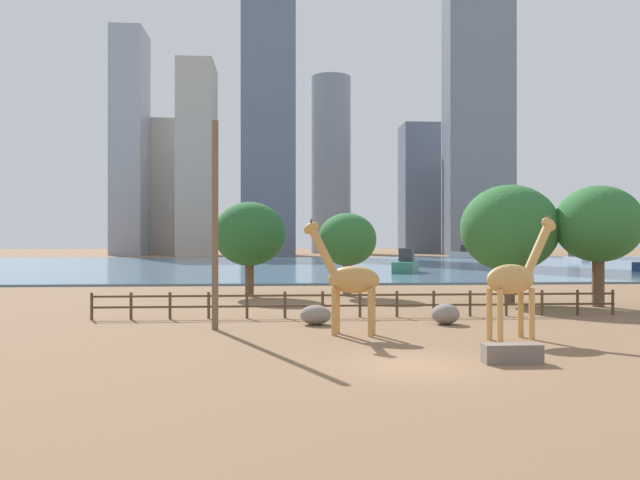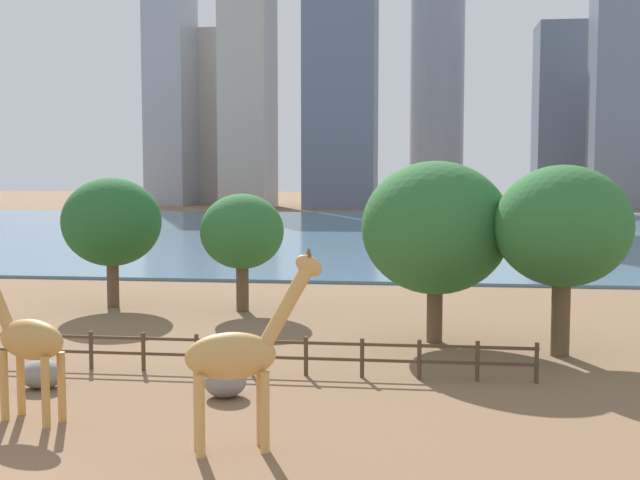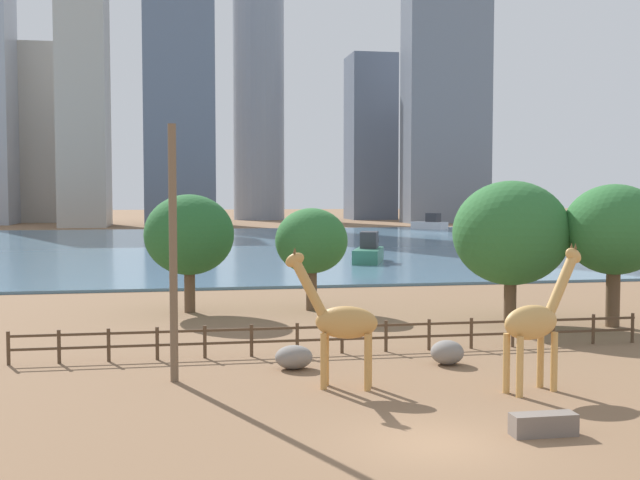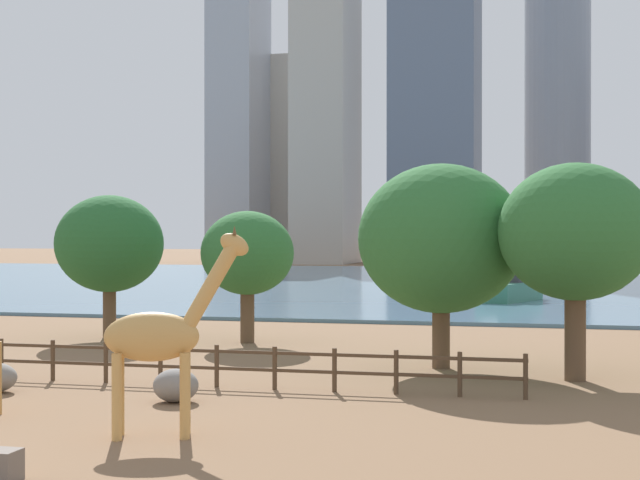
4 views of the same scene
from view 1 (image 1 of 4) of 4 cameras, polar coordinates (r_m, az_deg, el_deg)
The scene contains 23 objects.
ground_plane at distance 98.77m, azimuth -1.62°, elevation -2.28°, with size 400.00×400.00×0.00m, color brown.
harbor_water at distance 95.77m, azimuth -1.55°, elevation -2.28°, with size 180.00×86.00×0.20m, color slate.
giraffe_tall at distance 25.11m, azimuth 17.38°, elevation -3.41°, with size 3.42×1.74×4.88m.
giraffe_companion at distance 25.16m, azimuth 2.67°, elevation -3.61°, with size 3.23×1.55×4.73m.
utility_pole at distance 26.95m, azimuth -9.57°, elevation 1.36°, with size 0.28×0.28×8.93m, color brown.
boulder_near_fence at distance 29.04m, azimuth 11.40°, elevation -6.65°, with size 1.27×1.24×0.93m, color gray.
boulder_by_pole at distance 28.33m, azimuth -0.40°, elevation -6.86°, with size 1.41×1.18×0.89m, color gray.
feeding_trough at distance 20.46m, azimuth 17.16°, elevation -9.89°, with size 1.80×0.60×0.60m, color #72665B.
enclosure_fence at distance 31.04m, azimuth 3.69°, elevation -5.69°, with size 26.12×0.14×1.30m.
tree_left_large at distance 42.85m, azimuth 2.49°, elevation 0.00°, with size 4.03×4.03×5.70m.
tree_center_broad at distance 39.31m, azimuth 24.09°, elevation 1.31°, with size 4.91×4.91×6.98m.
tree_right_tall at distance 39.13m, azimuth 16.93°, elevation 1.01°, with size 5.81×5.81×7.16m.
tree_left_small at distance 43.00m, azimuth -6.46°, elevation 0.53°, with size 4.89×4.89×6.47m.
boat_ferry at distance 136.74m, azimuth 13.10°, elevation -1.19°, with size 5.61×6.28×2.74m.
boat_sailboat at distance 71.07m, azimuth 7.86°, elevation -2.22°, with size 4.21×6.65×2.75m.
boat_tug at distance 112.37m, azimuth 22.36°, elevation -1.54°, with size 2.56×4.93×2.06m.
skyline_tower_needle at distance 175.97m, azimuth 14.28°, elevation 13.75°, with size 17.59×8.56×91.66m, color slate.
skyline_block_central at distance 163.51m, azimuth -4.72°, elevation 14.66°, with size 13.26×15.06×90.74m, color slate.
skyline_tower_glass at distance 159.58m, azimuth -11.16°, elevation 7.18°, with size 8.75×14.59×47.86m, color #ADA89E.
skyline_block_left at distance 176.76m, azimuth -16.98°, elevation 8.48°, with size 8.27×13.07×60.14m, color #939EAD.
skyline_block_right at distance 190.67m, azimuth 1.02°, elevation 6.85°, with size 11.99×11.99×53.54m, color gray.
skyline_tower_short at distance 184.04m, azimuth -13.35°, elevation 4.70°, with size 12.16×9.40×38.21m, color #ADA89E.
skyline_block_wide at distance 192.05m, azimuth 9.03°, elevation 4.60°, with size 10.66×11.79×38.92m, color slate.
Camera 1 is at (-4.16, -18.61, 3.79)m, focal length 35.00 mm.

